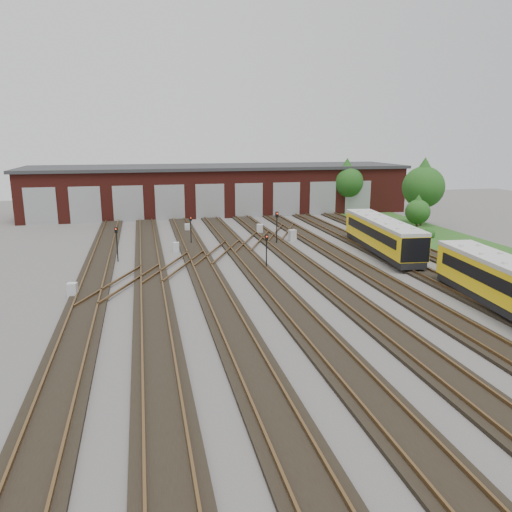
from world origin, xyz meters
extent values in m
plane|color=#454340|center=(0.00, 0.00, 0.00)|extent=(120.00, 120.00, 0.00)
cube|color=black|center=(-14.00, 0.00, 0.09)|extent=(2.40, 70.00, 0.18)
cube|color=brown|center=(-14.72, 0.00, 0.26)|extent=(0.10, 70.00, 0.15)
cube|color=brown|center=(-13.28, 0.00, 0.26)|extent=(0.10, 70.00, 0.15)
cube|color=black|center=(-10.00, 0.00, 0.09)|extent=(2.40, 70.00, 0.18)
cube|color=brown|center=(-10.72, 0.00, 0.26)|extent=(0.10, 70.00, 0.15)
cube|color=brown|center=(-9.28, 0.00, 0.26)|extent=(0.10, 70.00, 0.15)
cube|color=black|center=(-6.00, 0.00, 0.09)|extent=(2.40, 70.00, 0.18)
cube|color=brown|center=(-6.72, 0.00, 0.26)|extent=(0.10, 70.00, 0.15)
cube|color=brown|center=(-5.28, 0.00, 0.26)|extent=(0.10, 70.00, 0.15)
cube|color=black|center=(-2.00, 0.00, 0.09)|extent=(2.40, 70.00, 0.18)
cube|color=brown|center=(-2.72, 0.00, 0.26)|extent=(0.10, 70.00, 0.15)
cube|color=brown|center=(-1.28, 0.00, 0.26)|extent=(0.10, 70.00, 0.15)
cube|color=black|center=(2.00, 0.00, 0.09)|extent=(2.40, 70.00, 0.18)
cube|color=brown|center=(1.28, 0.00, 0.26)|extent=(0.10, 70.00, 0.15)
cube|color=brown|center=(2.72, 0.00, 0.26)|extent=(0.10, 70.00, 0.15)
cube|color=black|center=(6.00, 0.00, 0.09)|extent=(2.40, 70.00, 0.18)
cube|color=brown|center=(5.28, 0.00, 0.26)|extent=(0.10, 70.00, 0.15)
cube|color=brown|center=(6.72, 0.00, 0.26)|extent=(0.10, 70.00, 0.15)
cube|color=black|center=(10.00, 0.00, 0.09)|extent=(2.40, 70.00, 0.18)
cube|color=brown|center=(9.28, 0.00, 0.26)|extent=(0.10, 70.00, 0.15)
cube|color=brown|center=(10.72, 0.00, 0.26)|extent=(0.10, 70.00, 0.15)
cube|color=black|center=(14.00, 0.00, 0.09)|extent=(2.40, 70.00, 0.18)
cube|color=brown|center=(13.28, 0.00, 0.26)|extent=(0.10, 70.00, 0.15)
cube|color=brown|center=(-8.00, 10.00, 0.26)|extent=(5.40, 9.62, 0.15)
cube|color=brown|center=(-4.00, 14.00, 0.26)|extent=(5.40, 9.62, 0.15)
cube|color=brown|center=(0.00, 18.00, 0.26)|extent=(5.40, 9.62, 0.15)
cube|color=brown|center=(-12.00, 6.00, 0.26)|extent=(5.40, 9.62, 0.15)
cube|color=brown|center=(4.00, 22.00, 0.26)|extent=(5.40, 9.62, 0.15)
cube|color=#541B15|center=(0.00, 40.00, 3.00)|extent=(50.00, 12.00, 6.00)
cube|color=#2F2F32|center=(0.00, 40.00, 6.15)|extent=(51.00, 12.50, 0.40)
cube|color=#939598|center=(-22.00, 33.98, 2.20)|extent=(3.60, 0.12, 4.40)
cube|color=#939598|center=(-17.00, 33.98, 2.20)|extent=(3.60, 0.12, 4.40)
cube|color=#939598|center=(-12.00, 33.98, 2.20)|extent=(3.60, 0.12, 4.40)
cube|color=#939598|center=(-7.00, 33.98, 2.20)|extent=(3.60, 0.12, 4.40)
cube|color=#939598|center=(-2.00, 33.98, 2.20)|extent=(3.60, 0.12, 4.40)
cube|color=#939598|center=(3.00, 33.98, 2.20)|extent=(3.60, 0.12, 4.40)
cube|color=#939598|center=(8.00, 33.98, 2.20)|extent=(3.60, 0.12, 4.40)
cube|color=#939598|center=(13.00, 33.98, 2.20)|extent=(3.60, 0.12, 4.40)
cube|color=#939598|center=(18.00, 33.98, 2.20)|extent=(3.60, 0.12, 4.40)
cube|color=#214617|center=(19.00, 10.00, 0.03)|extent=(8.00, 55.00, 0.05)
cube|color=black|center=(10.00, -5.03, 0.60)|extent=(3.36, 13.51, 0.53)
cube|color=yellow|center=(10.00, -5.03, 1.85)|extent=(3.63, 13.54, 1.96)
cube|color=black|center=(8.83, -4.91, 2.07)|extent=(1.22, 11.72, 0.76)
cube|color=black|center=(10.00, 10.97, 0.60)|extent=(3.36, 13.51, 0.53)
cube|color=yellow|center=(10.00, 10.97, 1.85)|extent=(3.63, 13.54, 1.96)
cube|color=beige|center=(10.00, 10.97, 2.96)|extent=(3.72, 13.54, 0.27)
cube|color=black|center=(8.83, 11.09, 2.07)|extent=(1.22, 11.72, 0.76)
cube|color=black|center=(11.17, 10.86, 2.07)|extent=(1.22, 11.72, 0.76)
cylinder|color=black|center=(-12.55, 13.34, 1.22)|extent=(0.09, 0.09, 2.43)
cube|color=black|center=(-12.55, 13.34, 2.66)|extent=(0.26, 0.18, 0.47)
sphere|color=#FC300E|center=(-12.55, 13.24, 2.76)|extent=(0.11, 0.11, 0.11)
cylinder|color=black|center=(-5.94, 18.82, 1.15)|extent=(0.09, 0.09, 2.30)
cube|color=black|center=(-5.94, 18.82, 2.52)|extent=(0.24, 0.17, 0.43)
sphere|color=#FC300E|center=(-5.94, 18.73, 2.60)|extent=(0.10, 0.10, 0.10)
cylinder|color=black|center=(-1.19, 8.01, 1.16)|extent=(0.09, 0.09, 2.33)
cube|color=black|center=(-1.19, 8.01, 2.56)|extent=(0.25, 0.16, 0.47)
sphere|color=#FC300E|center=(-1.19, 7.92, 2.65)|extent=(0.11, 0.11, 0.11)
cylinder|color=black|center=(2.08, 17.00, 1.32)|extent=(0.11, 0.11, 2.64)
cube|color=black|center=(2.08, 17.00, 2.91)|extent=(0.28, 0.17, 0.55)
sphere|color=#FC300E|center=(2.08, 16.89, 3.02)|extent=(0.13, 0.13, 0.13)
cube|color=#B9BBBF|center=(-15.00, 4.06, 0.49)|extent=(0.67, 0.59, 0.98)
cube|color=#B9BBBF|center=(-5.69, 25.76, 0.43)|extent=(0.57, 0.49, 0.87)
cube|color=#B9BBBF|center=(-7.58, 15.90, 0.45)|extent=(0.58, 0.51, 0.89)
cube|color=#B9BBBF|center=(1.74, 22.63, 0.53)|extent=(0.75, 0.68, 1.06)
cube|color=#B9BBBF|center=(4.03, 18.24, 0.57)|extent=(0.78, 0.69, 1.14)
cylinder|color=#2F2115|center=(16.72, 35.00, 1.15)|extent=(0.27, 0.27, 2.31)
sphere|color=#1F4B15|center=(16.72, 35.00, 4.23)|extent=(4.48, 4.48, 4.48)
cone|color=#1F4B15|center=(16.72, 35.00, 5.83)|extent=(3.84, 3.84, 3.20)
cylinder|color=#2F2115|center=(17.82, 18.53, 0.66)|extent=(0.22, 0.22, 1.33)
sphere|color=#1F4B15|center=(17.82, 18.53, 2.44)|extent=(2.58, 2.58, 2.58)
cone|color=#1F4B15|center=(17.82, 18.53, 3.36)|extent=(2.21, 2.21, 1.84)
cylinder|color=#2F2115|center=(21.21, 23.34, 1.23)|extent=(0.26, 0.26, 2.45)
sphere|color=#1F4B15|center=(21.21, 23.34, 4.49)|extent=(4.77, 4.77, 4.77)
cone|color=#1F4B15|center=(21.21, 23.34, 6.20)|extent=(4.08, 4.08, 3.40)
sphere|color=#1F4B15|center=(18.12, 8.24, 0.70)|extent=(1.41, 1.41, 1.41)
sphere|color=#1F4B15|center=(18.21, 16.70, 0.59)|extent=(1.18, 1.18, 1.18)
camera|label=1|loc=(-10.37, -28.34, 10.00)|focal=35.00mm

